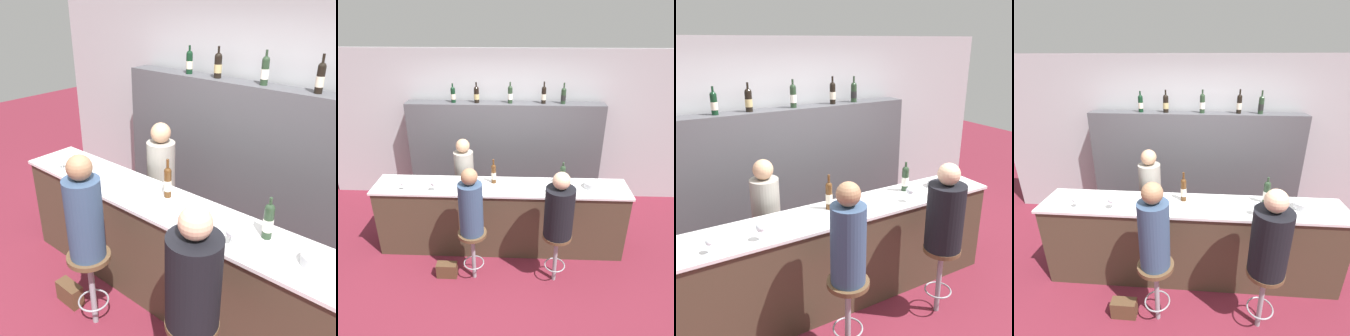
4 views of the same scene
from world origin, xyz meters
TOP-DOWN VIEW (x-y plane):
  - ground_plane at (0.00, 0.00)m, footprint 16.00×16.00m
  - wall_back at (0.00, 1.80)m, footprint 6.40×0.05m
  - bar_counter at (0.00, 0.25)m, footprint 3.41×0.54m
  - back_bar_cabinet at (0.00, 1.57)m, footprint 3.20×0.28m
  - wine_bottle_counter_0 at (-0.10, 0.35)m, footprint 0.07×0.07m
  - wine_bottle_counter_1 at (0.83, 0.35)m, footprint 0.07×0.07m
  - wine_bottle_backbar_0 at (-0.82, 1.57)m, footprint 0.07×0.07m
  - wine_bottle_backbar_1 at (-0.45, 1.57)m, footprint 0.08×0.08m
  - wine_bottle_backbar_2 at (0.08, 1.57)m, footprint 0.08×0.08m
  - wine_bottle_backbar_3 at (0.61, 1.57)m, footprint 0.07×0.07m
  - wine_bottle_backbar_4 at (0.92, 1.57)m, footprint 0.08×0.08m
  - wine_glass_0 at (-1.25, 0.09)m, footprint 0.07×0.07m
  - wine_glass_1 at (-0.85, 0.09)m, footprint 0.08×0.08m
  - wine_glass_2 at (0.68, 0.09)m, footprint 0.08×0.08m
  - metal_bowl at (1.20, 0.27)m, footprint 0.19×0.19m
  - tasting_menu at (-0.49, 0.14)m, footprint 0.21×0.30m
  - bar_stool_left at (-0.31, -0.37)m, footprint 0.35×0.35m
  - guest_seated_left at (-0.31, -0.37)m, footprint 0.28×0.28m
  - bar_stool_right at (0.71, -0.37)m, footprint 0.35×0.35m
  - guest_seated_right at (0.71, -0.37)m, footprint 0.34×0.34m
  - bartender at (-0.58, 0.81)m, footprint 0.29×0.29m

SIDE VIEW (x-z plane):
  - ground_plane at x=0.00m, z-range 0.00..0.00m
  - bar_counter at x=0.00m, z-range 0.00..1.01m
  - bar_stool_left at x=-0.31m, z-range 0.19..0.91m
  - bar_stool_right at x=0.71m, z-range 0.19..0.91m
  - bartender at x=-0.58m, z-range -0.05..1.41m
  - back_bar_cabinet at x=0.00m, z-range 0.00..1.79m
  - tasting_menu at x=-0.49m, z-range 1.01..1.01m
  - metal_bowl at x=1.20m, z-range 1.01..1.08m
  - guest_seated_right at x=0.71m, z-range 0.65..1.48m
  - guest_seated_left at x=-0.31m, z-range 0.67..1.52m
  - wine_glass_0 at x=-1.25m, z-range 1.03..1.16m
  - wine_glass_1 at x=-0.85m, z-range 1.04..1.20m
  - wine_glass_2 at x=0.68m, z-range 1.04..1.20m
  - wine_bottle_counter_1 at x=0.83m, z-range 0.99..1.31m
  - wine_bottle_counter_0 at x=-0.10m, z-range 0.98..1.32m
  - wall_back at x=0.00m, z-range 0.00..2.60m
  - wine_bottle_backbar_0 at x=-0.82m, z-range 1.76..2.07m
  - wine_bottle_backbar_4 at x=0.92m, z-range 1.75..2.08m
  - wine_bottle_backbar_1 at x=-0.45m, z-range 1.76..2.08m
  - wine_bottle_backbar_3 at x=0.61m, z-range 1.76..2.10m
  - wine_bottle_backbar_2 at x=0.08m, z-range 1.76..2.09m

